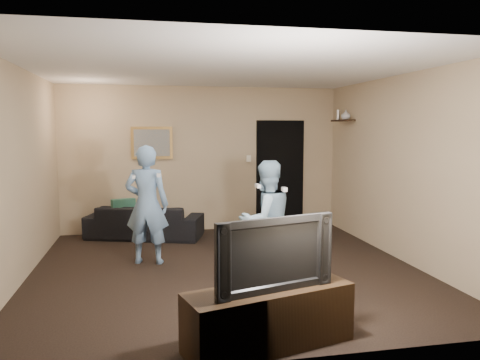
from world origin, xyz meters
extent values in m
plane|color=black|center=(0.00, 0.00, 0.00)|extent=(5.00, 5.00, 0.00)
cube|color=silver|center=(0.00, 0.00, 2.60)|extent=(5.00, 5.00, 0.04)
cube|color=tan|center=(0.00, 2.50, 1.30)|extent=(5.00, 0.04, 2.60)
cube|color=tan|center=(0.00, -2.50, 1.30)|extent=(5.00, 0.04, 2.60)
cube|color=tan|center=(-2.50, 0.00, 1.30)|extent=(0.04, 5.00, 2.60)
cube|color=tan|center=(2.50, 0.00, 1.30)|extent=(0.04, 5.00, 2.60)
imported|color=black|center=(-1.05, 2.07, 0.28)|extent=(2.05, 1.30, 0.56)
cube|color=#184A3B|center=(-1.40, 2.07, 0.48)|extent=(0.41, 0.26, 0.39)
cube|color=olive|center=(-0.90, 2.48, 1.60)|extent=(0.72, 0.05, 0.57)
cube|color=slate|center=(-0.90, 2.45, 1.60)|extent=(0.62, 0.01, 0.47)
cube|color=black|center=(1.45, 2.47, 1.00)|extent=(0.90, 0.06, 2.00)
cube|color=silver|center=(0.85, 2.48, 1.30)|extent=(0.08, 0.02, 0.12)
cube|color=black|center=(2.39, 1.80, 1.99)|extent=(0.20, 0.60, 0.03)
imported|color=silver|center=(2.39, 1.68, 2.09)|extent=(0.20, 0.20, 0.17)
cylinder|color=#B6B6BA|center=(2.39, 2.01, 2.09)|extent=(0.06, 0.06, 0.18)
cube|color=black|center=(-0.01, -2.23, 0.25)|extent=(1.53, 0.84, 0.52)
imported|color=black|center=(-0.01, -2.23, 0.82)|extent=(1.08, 0.43, 0.62)
imported|color=#7098C3|center=(-1.01, 0.51, 0.82)|extent=(0.67, 0.52, 1.63)
cube|color=white|center=(-1.17, 0.29, 1.22)|extent=(0.04, 0.14, 0.04)
cube|color=white|center=(-0.85, 0.29, 1.24)|extent=(0.05, 0.09, 0.05)
imported|color=#8FB6D0|center=(0.41, -0.50, 0.73)|extent=(0.84, 0.73, 1.47)
cube|color=white|center=(0.25, -0.72, 1.19)|extent=(0.04, 0.14, 0.04)
cube|color=white|center=(0.57, -0.72, 1.14)|extent=(0.05, 0.09, 0.05)
camera|label=1|loc=(-1.01, -5.93, 1.85)|focal=35.00mm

